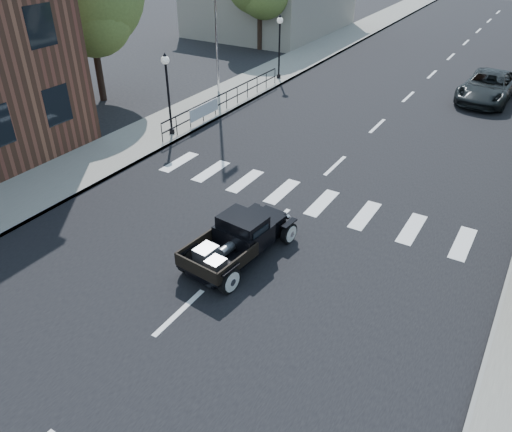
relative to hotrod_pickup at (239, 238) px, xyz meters
The scene contains 11 objects.
ground 0.71m from the hotrod_pickup, 99.80° to the left, with size 120.00×120.00×0.00m, color black.
road 15.20m from the hotrod_pickup, 90.12° to the left, with size 14.00×80.00×0.02m, color black.
road_markings 10.20m from the hotrod_pickup, 90.18° to the left, with size 12.00×60.00×0.06m, color silver, non-canonical shape.
sidewalk_left 17.43m from the hotrod_pickup, 119.33° to the left, with size 3.00×80.00×0.15m, color gray.
railing 12.55m from the hotrod_pickup, 125.76° to the left, with size 0.08×10.00×1.00m, color black, non-canonical shape.
banner 10.94m from the hotrod_pickup, 131.55° to the left, with size 0.04×2.20×0.60m, color silver, non-canonical shape.
lamp_post_b 9.90m from the hotrod_pickup, 140.99° to the left, with size 0.36×0.36×3.58m, color black, non-canonical shape.
lamp_post_c 17.93m from the hotrod_pickup, 115.25° to the left, with size 0.36×0.36×3.58m, color black, non-canonical shape.
big_tree_near 16.60m from the hotrod_pickup, 149.75° to the left, with size 5.62×5.62×8.26m, color #51662B, non-canonical shape.
hotrod_pickup is the anchor object (origin of this frame).
second_car 19.19m from the hotrod_pickup, 78.93° to the left, with size 2.46×5.32×1.48m, color black.
Camera 1 is at (6.67, -10.19, 8.94)m, focal length 35.00 mm.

